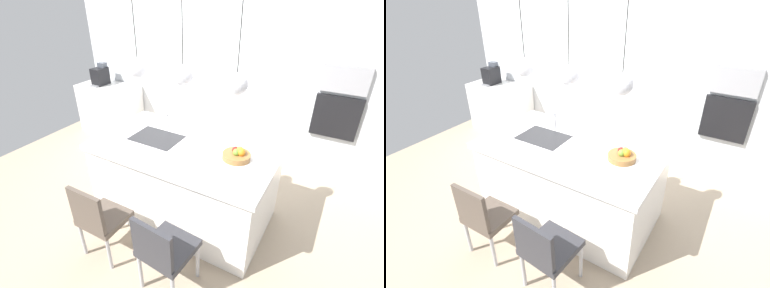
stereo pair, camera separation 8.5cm
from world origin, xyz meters
TOP-DOWN VIEW (x-y plane):
  - floor at (0.00, 0.00)m, footprint 6.60×6.60m
  - back_wall at (0.00, 1.65)m, footprint 6.00×0.10m
  - kitchen_island at (0.00, 0.00)m, footprint 2.00×1.12m
  - sink_basin at (-0.37, 0.00)m, footprint 0.56×0.40m
  - faucet at (-0.37, 0.21)m, footprint 0.02×0.17m
  - fruit_bowl at (0.60, 0.04)m, footprint 0.28×0.28m
  - side_counter at (-2.40, 1.28)m, footprint 1.10×0.60m
  - coffee_machine at (-2.55, 1.28)m, footprint 0.20×0.35m
  - microwave at (1.35, 1.58)m, footprint 0.54×0.08m
  - oven at (1.35, 1.58)m, footprint 0.56×0.08m
  - chair_near at (-0.40, -0.96)m, footprint 0.43×0.41m
  - chair_middle at (0.37, -0.95)m, footprint 0.46×0.47m
  - pendant_light_left at (-0.55, 0.00)m, footprint 0.21×0.21m
  - pendant_light_center at (0.00, 0.00)m, footprint 0.21×0.21m
  - pendant_light_right at (0.55, 0.00)m, footprint 0.21×0.21m

SIDE VIEW (x-z plane):
  - floor at x=0.00m, z-range 0.00..0.00m
  - side_counter at x=-2.40m, z-range 0.00..0.88m
  - kitchen_island at x=0.00m, z-range 0.00..0.95m
  - chair_near at x=-0.40m, z-range 0.05..0.94m
  - chair_middle at x=0.37m, z-range 0.06..0.93m
  - sink_basin at x=-0.37m, z-range 0.93..0.95m
  - oven at x=1.35m, z-range 0.70..1.26m
  - fruit_bowl at x=0.60m, z-range 0.92..1.06m
  - coffee_machine at x=-2.55m, z-range 0.85..1.23m
  - faucet at x=-0.37m, z-range 0.98..1.20m
  - back_wall at x=0.00m, z-range 0.00..2.60m
  - microwave at x=1.35m, z-range 1.31..1.65m
  - pendant_light_left at x=-0.55m, z-range 1.32..2.12m
  - pendant_light_center at x=0.00m, z-range 1.32..2.12m
  - pendant_light_right at x=0.55m, z-range 1.32..2.12m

